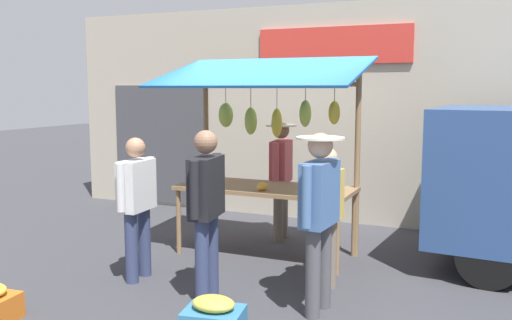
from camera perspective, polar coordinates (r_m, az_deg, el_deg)
name	(u,v)px	position (r m, az deg, el deg)	size (l,w,h in m)	color
ground_plane	(265,254)	(7.26, 0.97, -9.55)	(40.00, 40.00, 0.00)	#38383D
street_backdrop	(316,114)	(9.04, 6.07, 4.70)	(9.00, 0.30, 3.40)	#B2A893
market_stall	(265,133)	(7.01, 0.92, 2.79)	(2.50, 1.46, 2.50)	olive
vendor_with_sunhat	(281,171)	(7.75, 2.55, -1.11)	(0.42, 0.70, 1.64)	#726656
shopper_with_shopping_bag	(327,211)	(5.85, 7.18, -5.11)	(0.25, 0.66, 1.51)	#726656
shopper_with_ponytail	(137,199)	(6.29, -11.99, -3.88)	(0.24, 0.68, 1.58)	navy
shopper_in_striped_shirt	(206,202)	(5.58, -5.06, -4.24)	(0.29, 0.71, 1.70)	navy
shopper_in_grey_tee	(319,207)	(5.24, 6.45, -4.78)	(0.44, 0.72, 1.70)	#4C4C51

